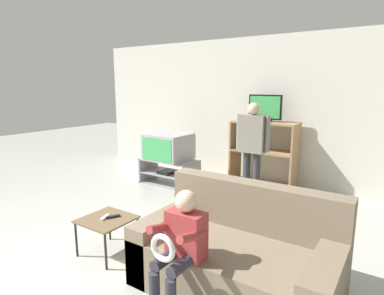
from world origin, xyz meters
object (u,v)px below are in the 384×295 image
television_flat (265,109)px  person_standing_adult (252,142)px  person_seated_child (180,244)px  media_shelf (264,154)px  remote_control_white (105,217)px  television_main (169,147)px  snack_table (107,222)px  couch (238,256)px  remote_control_black (113,217)px  tv_stand (169,172)px

television_flat → person_standing_adult: 0.87m
television_flat → person_seated_child: size_ratio=0.59×
media_shelf → remote_control_white: size_ratio=7.94×
remote_control_white → television_main: bearing=95.4°
person_standing_adult → person_seated_child: 2.75m
television_main → person_seated_child: size_ratio=0.72×
snack_table → person_seated_child: size_ratio=0.51×
person_seated_child → television_flat: bearing=101.3°
television_flat → media_shelf: bearing=80.7°
television_main → person_standing_adult: bearing=2.0°
couch → person_seated_child: 0.66m
snack_table → couch: couch is taller
remote_control_black → remote_control_white: bearing=-107.1°
media_shelf → person_seated_child: (0.68, -3.42, -0.00)m
tv_stand → person_seated_child: size_ratio=1.04×
remote_control_black → person_standing_adult: 2.42m
tv_stand → person_seated_child: 3.37m
snack_table → person_standing_adult: (0.60, 2.36, 0.56)m
tv_stand → snack_table: (0.95, -2.29, 0.13)m
tv_stand → person_standing_adult: bearing=2.6°
tv_stand → couch: (2.34, -2.05, 0.07)m
tv_stand → media_shelf: 1.70m
media_shelf → television_flat: size_ratio=1.99×
television_main → remote_control_black: size_ratio=4.93×
television_flat → person_standing_adult: size_ratio=0.38×
television_main → remote_control_white: bearing=-67.7°
television_flat → remote_control_black: bearing=-98.4°
tv_stand → media_shelf: media_shelf is taller
remote_control_white → couch: bearing=-7.4°
media_shelf → snack_table: bearing=-99.0°
television_main → snack_table: television_main is taller
tv_stand → remote_control_white: tv_stand is taller
television_flat → remote_control_white: (-0.51, -3.10, -0.96)m
tv_stand → person_standing_adult: (1.54, 0.07, 0.68)m
media_shelf → snack_table: (-0.49, -3.11, -0.23)m
remote_control_black → couch: 1.37m
television_main → snack_table: 2.52m
tv_stand → television_flat: size_ratio=1.77×
tv_stand → media_shelf: bearing=29.8°
person_seated_child → media_shelf: bearing=101.2°
tv_stand → remote_control_black: bearing=-66.1°
media_shelf → couch: bearing=-72.6°
tv_stand → television_main: bearing=137.4°
media_shelf → couch: (0.90, -2.87, -0.29)m
television_flat → snack_table: size_ratio=1.16×
snack_table → remote_control_black: (0.04, 0.06, 0.05)m
tv_stand → television_main: 0.46m
television_main → remote_control_white: (0.95, -2.31, -0.28)m
television_main → remote_control_black: television_main is taller
tv_stand → person_standing_adult: person_standing_adult is taller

